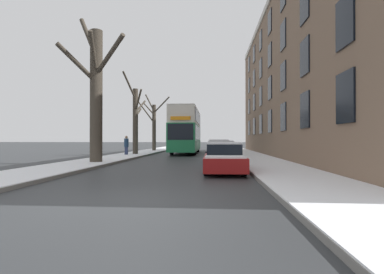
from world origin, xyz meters
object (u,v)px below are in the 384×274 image
object	(u,v)px
bare_tree_left_1	(135,119)
parked_car_1	(221,153)
bare_tree_left_0	(96,90)
bare_tree_left_2	(154,124)
oncoming_van	(189,141)
parked_car_0	(224,158)
parked_car_2	(219,150)
pedestrian_left_sidewalk	(126,145)
double_decker_bus	(186,129)

from	to	relation	value
bare_tree_left_1	parked_car_1	bearing A→B (deg)	-47.70
bare_tree_left_0	bare_tree_left_1	distance (m)	9.90
bare_tree_left_2	oncoming_van	size ratio (longest dim) A/B	1.28
parked_car_0	oncoming_van	bearing A→B (deg)	96.68
parked_car_0	oncoming_van	world-z (taller)	oncoming_van
parked_car_2	pedestrian_left_sidewalk	bearing A→B (deg)	166.93
parked_car_0	pedestrian_left_sidewalk	xyz separation A→B (m)	(-7.93, 12.00, 0.35)
bare_tree_left_1	parked_car_0	xyz separation A→B (m)	(7.52, -13.49, -2.75)
bare_tree_left_1	double_decker_bus	bearing A→B (deg)	45.49
parked_car_0	bare_tree_left_2	bearing A→B (deg)	108.95
parked_car_2	pedestrian_left_sidewalk	world-z (taller)	pedestrian_left_sidewalk
bare_tree_left_1	parked_car_0	distance (m)	15.69
double_decker_bus	oncoming_van	xyz separation A→B (m)	(-1.46, 22.21, -1.37)
oncoming_van	parked_car_1	bearing A→B (deg)	-82.33
parked_car_1	bare_tree_left_0	bearing A→B (deg)	-167.78
parked_car_0	parked_car_2	bearing A→B (deg)	90.00
bare_tree_left_1	bare_tree_left_2	world-z (taller)	bare_tree_left_1
parked_car_0	pedestrian_left_sidewalk	world-z (taller)	pedestrian_left_sidewalk
double_decker_bus	parked_car_2	bearing A→B (deg)	-67.21
double_decker_bus	pedestrian_left_sidewalk	distance (m)	7.67
bare_tree_left_0	pedestrian_left_sidewalk	distance (m)	9.03
parked_car_0	oncoming_van	size ratio (longest dim) A/B	0.83
parked_car_2	parked_car_0	bearing A→B (deg)	-90.00
bare_tree_left_0	bare_tree_left_2	world-z (taller)	bare_tree_left_0
double_decker_bus	parked_car_1	world-z (taller)	double_decker_bus
bare_tree_left_0	bare_tree_left_1	bearing A→B (deg)	91.20
double_decker_bus	parked_car_0	size ratio (longest dim) A/B	2.61
bare_tree_left_1	parked_car_0	world-z (taller)	bare_tree_left_1
bare_tree_left_2	parked_car_1	size ratio (longest dim) A/B	1.66
double_decker_bus	parked_car_0	world-z (taller)	double_decker_bus
pedestrian_left_sidewalk	parked_car_1	bearing A→B (deg)	-6.51
bare_tree_left_1	oncoming_van	world-z (taller)	bare_tree_left_1
parked_car_1	pedestrian_left_sidewalk	size ratio (longest dim) A/B	2.36
bare_tree_left_2	parked_car_0	distance (m)	23.35
parked_car_2	oncoming_van	world-z (taller)	oncoming_van
parked_car_0	parked_car_1	distance (m)	5.23
bare_tree_left_1	oncoming_van	bearing A→B (deg)	83.93
parked_car_1	parked_car_2	xyz separation A→B (m)	(0.00, 4.93, 0.02)
bare_tree_left_0	double_decker_bus	size ratio (longest dim) A/B	0.75
double_decker_bus	oncoming_van	distance (m)	22.30
bare_tree_left_2	parked_car_0	xyz separation A→B (m)	(7.53, -21.94, -2.66)
bare_tree_left_1	parked_car_2	xyz separation A→B (m)	(7.52, -3.33, -2.70)
bare_tree_left_1	double_decker_bus	world-z (taller)	bare_tree_left_1
bare_tree_left_1	parked_car_0	size ratio (longest dim) A/B	1.63
parked_car_2	pedestrian_left_sidewalk	xyz separation A→B (m)	(-7.93, 1.84, 0.31)
parked_car_0	pedestrian_left_sidewalk	bearing A→B (deg)	123.46
bare_tree_left_1	double_decker_bus	distance (m)	6.17
parked_car_2	pedestrian_left_sidewalk	size ratio (longest dim) A/B	2.24
bare_tree_left_0	double_decker_bus	world-z (taller)	bare_tree_left_0
double_decker_bus	pedestrian_left_sidewalk	xyz separation A→B (m)	(-4.70, -5.86, -1.59)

